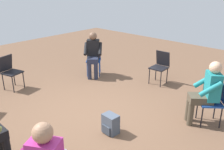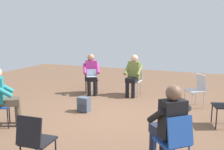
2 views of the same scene
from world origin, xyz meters
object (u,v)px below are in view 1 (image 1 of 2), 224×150
person_in_teal (207,90)px  person_in_black (93,52)px  chair_southwest (94,57)px  chair_northwest (215,100)px  chair_west (160,65)px  chair_south (10,70)px  backpack_near_laptop_user (111,125)px

person_in_teal → person_in_black: 3.40m
chair_southwest → chair_northwest: bearing=132.8°
chair_west → chair_south: bearing=45.0°
chair_west → chair_northwest: same height
chair_west → chair_northwest: 2.12m
chair_southwest → chair_west: same height
person_in_teal → backpack_near_laptop_user: bearing=103.9°
chair_southwest → person_in_black: size_ratio=0.69×
chair_northwest → person_in_teal: person_in_teal is taller
chair_west → person_in_teal: 2.07m
person_in_black → chair_northwest: bearing=134.6°
person_in_black → person_in_teal: bearing=132.7°
chair_west → backpack_near_laptop_user: (2.59, 0.63, -0.34)m
chair_northwest → person_in_teal: 0.26m
chair_west → backpack_near_laptop_user: size_ratio=2.36×
chair_south → person_in_teal: person_in_teal is taller
person_in_black → backpack_near_laptop_user: (1.76, 2.31, -0.54)m
chair_west → person_in_teal: (1.16, 1.71, 0.20)m
chair_southwest → person_in_black: bearing=90.0°
chair_northwest → chair_south: (1.79, -4.38, 0.00)m
person_in_teal → backpack_near_laptop_user: size_ratio=3.44×
chair_southwest → person_in_black: person_in_black is taller
chair_west → person_in_teal: bearing=142.8°
chair_south → person_in_black: person_in_black is taller
chair_northwest → person_in_teal: size_ratio=0.69×
chair_northwest → chair_south: bearing=73.0°
chair_south → person_in_black: 2.20m
chair_northwest → person_in_black: bearing=47.1°
chair_northwest → backpack_near_laptop_user: size_ratio=2.36×
chair_southwest → person_in_teal: bearing=130.9°
chair_southwest → chair_south: same height
chair_southwest → chair_west: 1.92m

